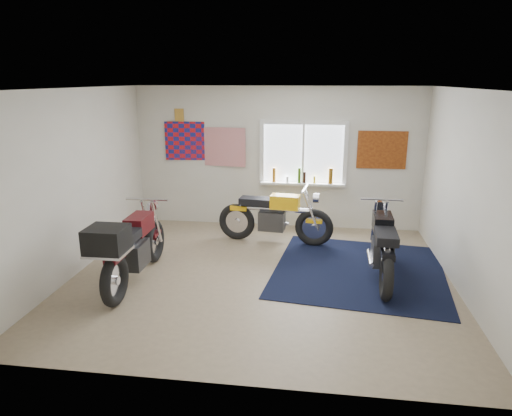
# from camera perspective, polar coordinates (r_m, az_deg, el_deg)

# --- Properties ---
(ground) EXTENTS (5.50, 5.50, 0.00)m
(ground) POSITION_cam_1_polar(r_m,az_deg,el_deg) (6.83, 0.58, -8.56)
(ground) COLOR #9E896B
(ground) RESTS_ON ground
(room_shell) EXTENTS (5.50, 5.50, 5.50)m
(room_shell) POSITION_cam_1_polar(r_m,az_deg,el_deg) (6.33, 0.62, 5.09)
(room_shell) COLOR white
(room_shell) RESTS_ON ground
(navy_rug) EXTENTS (2.79, 2.88, 0.01)m
(navy_rug) POSITION_cam_1_polar(r_m,az_deg,el_deg) (7.20, 12.73, -7.60)
(navy_rug) COLOR black
(navy_rug) RESTS_ON ground
(window_assembly) EXTENTS (1.66, 0.17, 1.26)m
(window_assembly) POSITION_cam_1_polar(r_m,az_deg,el_deg) (8.77, 5.90, 6.23)
(window_assembly) COLOR white
(window_assembly) RESTS_ON room_shell
(oil_bottles) EXTENTS (1.16, 0.09, 0.30)m
(oil_bottles) POSITION_cam_1_polar(r_m,az_deg,el_deg) (8.76, 6.28, 3.97)
(oil_bottles) COLOR #985C16
(oil_bottles) RESTS_ON window_assembly
(flag_display) EXTENTS (1.60, 0.10, 1.17)m
(flag_display) POSITION_cam_1_polar(r_m,az_deg,el_deg) (9.08, -9.58, 11.40)
(flag_display) COLOR red
(flag_display) RESTS_ON room_shell
(triumph_poster) EXTENTS (0.90, 0.03, 0.70)m
(triumph_poster) POSITION_cam_1_polar(r_m,az_deg,el_deg) (8.82, 15.46, 7.00)
(triumph_poster) COLOR #A54C14
(triumph_poster) RESTS_ON room_shell
(yellow_triumph) EXTENTS (2.07, 0.62, 1.04)m
(yellow_triumph) POSITION_cam_1_polar(r_m,az_deg,el_deg) (8.06, 2.30, -1.21)
(yellow_triumph) COLOR black
(yellow_triumph) RESTS_ON ground
(black_chrome_bike) EXTENTS (0.64, 2.09, 1.07)m
(black_chrome_bike) POSITION_cam_1_polar(r_m,az_deg,el_deg) (6.88, 15.48, -4.76)
(black_chrome_bike) COLOR black
(black_chrome_bike) RESTS_ON navy_rug
(maroon_tourer) EXTENTS (0.65, 2.16, 1.10)m
(maroon_tourer) POSITION_cam_1_polar(r_m,az_deg,el_deg) (6.56, -15.43, -4.81)
(maroon_tourer) COLOR black
(maroon_tourer) RESTS_ON ground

